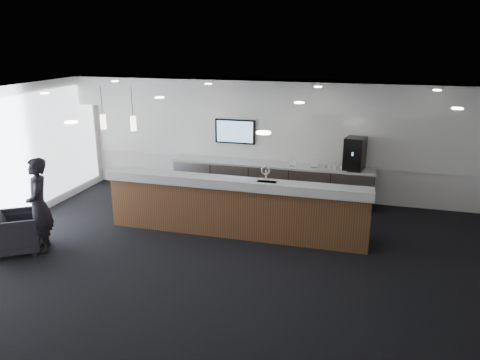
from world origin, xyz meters
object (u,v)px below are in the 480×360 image
(service_counter, at_px, (237,207))
(lounge_guest, at_px, (39,205))
(coffee_machine, at_px, (355,154))
(armchair, at_px, (16,232))

(service_counter, height_order, lounge_guest, lounge_guest)
(coffee_machine, xyz_separation_m, lounge_guest, (-5.62, -4.06, -0.42))
(service_counter, bearing_deg, armchair, -151.91)
(service_counter, distance_m, lounge_guest, 3.84)
(service_counter, xyz_separation_m, lounge_guest, (-3.37, -1.82, 0.34))
(armchair, bearing_deg, lounge_guest, -96.45)
(lounge_guest, bearing_deg, service_counter, 83.55)
(service_counter, height_order, coffee_machine, coffee_machine)
(service_counter, relative_size, lounge_guest, 3.00)
(service_counter, xyz_separation_m, armchair, (-3.79, -2.03, -0.18))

